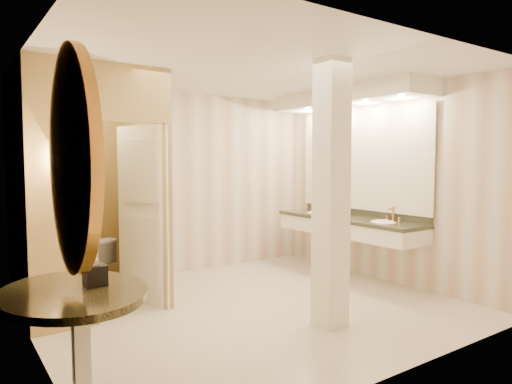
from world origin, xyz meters
The scene contains 16 objects.
floor centered at (0.00, 0.00, 0.00)m, with size 4.50×4.50×0.00m, color beige.
ceiling centered at (0.00, 0.00, 2.70)m, with size 4.50×4.50×0.00m, color silver.
wall_back centered at (0.00, 2.00, 1.35)m, with size 4.50×0.02×2.70m, color silver.
wall_front centered at (0.00, -2.00, 1.35)m, with size 4.50×0.02×2.70m, color silver.
wall_left centered at (-2.25, 0.00, 1.35)m, with size 0.02×4.00×2.70m, color silver.
wall_right centered at (2.25, 0.00, 1.35)m, with size 0.02×4.00×2.70m, color silver.
toilet_closet centered at (-1.12, 0.97, 1.39)m, with size 1.50×1.55×2.70m.
wall_sconce centered at (-1.93, 0.43, 1.73)m, with size 0.14×0.14×0.42m.
vanity centered at (1.98, 0.40, 1.63)m, with size 0.75×2.59×2.09m.
console_shelf centered at (-2.21, -1.25, 1.35)m, with size 1.11×1.11×2.01m.
pillar centered at (0.35, -0.90, 1.35)m, with size 0.28×0.28×2.70m, color white.
tissue_box centered at (-2.08, -1.22, 0.94)m, with size 0.13×0.13×0.13m, color black.
toilet centered at (-1.37, 1.75, 0.36)m, with size 0.40×0.70×0.71m, color white.
soap_bottle_a centered at (1.90, 0.51, 0.94)m, with size 0.06×0.06×0.13m, color beige.
soap_bottle_b centered at (1.97, 0.69, 0.94)m, with size 0.10×0.10×0.13m, color silver.
soap_bottle_c centered at (1.88, 0.33, 0.98)m, with size 0.08×0.08×0.21m, color #C6B28C.
Camera 1 is at (-2.89, -4.25, 1.70)m, focal length 32.00 mm.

